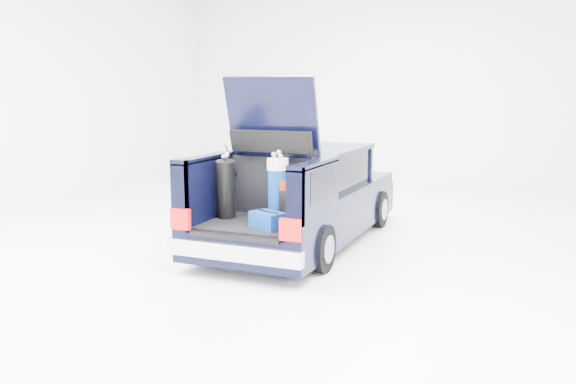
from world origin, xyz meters
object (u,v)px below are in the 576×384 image
at_px(red_suitcase, 295,202).
at_px(black_golf_bag, 226,189).
at_px(car, 304,197).
at_px(blue_duffel, 268,220).
at_px(blue_golf_bag, 278,189).

height_order(red_suitcase, black_golf_bag, black_golf_bag).
xyz_separation_m(car, blue_duffel, (0.25, -1.82, 0.03)).
relative_size(red_suitcase, blue_golf_bag, 0.62).
distance_m(car, red_suitcase, 1.48).
relative_size(car, red_suitcase, 8.11).
bearing_deg(red_suitcase, blue_golf_bag, 173.54).
bearing_deg(car, red_suitcase, -72.61).
distance_m(red_suitcase, blue_golf_bag, 0.30).
relative_size(car, blue_duffel, 9.25).
bearing_deg(car, blue_golf_bag, -82.54).
xyz_separation_m(red_suitcase, blue_golf_bag, (-0.26, 0.03, 0.15)).
distance_m(black_golf_bag, blue_duffel, 0.86).
bearing_deg(blue_golf_bag, blue_duffel, -86.94).
distance_m(car, blue_golf_bag, 1.42).
relative_size(red_suitcase, blue_duffel, 1.14).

